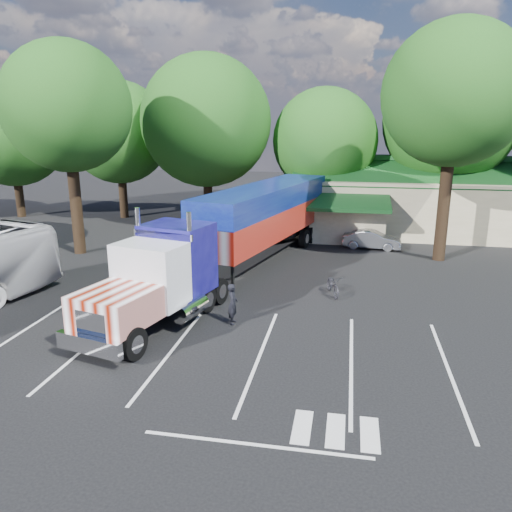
% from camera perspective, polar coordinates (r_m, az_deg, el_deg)
% --- Properties ---
extents(ground, '(120.00, 120.00, 0.00)m').
position_cam_1_polar(ground, '(24.10, -4.54, -4.38)').
color(ground, black).
rests_on(ground, ground).
extents(event_hall, '(24.20, 14.12, 5.55)m').
position_cam_1_polar(event_hall, '(40.86, 21.50, 5.90)').
color(event_hall, '#C1B28F').
rests_on(event_hall, ground).
extents(tree_row_a, '(9.00, 9.00, 11.68)m').
position_cam_1_polar(tree_row_a, '(47.57, -26.16, 12.59)').
color(tree_row_a, black).
rests_on(tree_row_a, ground).
extents(tree_row_b, '(8.40, 8.40, 11.35)m').
position_cam_1_polar(tree_row_b, '(44.05, -15.41, 13.45)').
color(tree_row_b, black).
rests_on(tree_row_b, ground).
extents(tree_row_c, '(10.00, 10.00, 13.05)m').
position_cam_1_polar(tree_row_c, '(39.67, -5.72, 15.07)').
color(tree_row_c, black).
rests_on(tree_row_c, ground).
extents(tree_row_d, '(8.00, 8.00, 10.60)m').
position_cam_1_polar(tree_row_d, '(39.48, 7.87, 12.90)').
color(tree_row_d, black).
rests_on(tree_row_d, ground).
extents(tree_row_e, '(9.60, 9.60, 12.90)m').
position_cam_1_polar(tree_row_e, '(40.50, 21.22, 14.23)').
color(tree_row_e, black).
rests_on(tree_row_e, ground).
extents(tree_near_left, '(7.60, 7.60, 12.65)m').
position_cam_1_polar(tree_near_left, '(32.45, -20.82, 15.57)').
color(tree_near_left, black).
rests_on(tree_near_left, ground).
extents(tree_near_right, '(8.00, 8.00, 13.50)m').
position_cam_1_polar(tree_near_right, '(30.91, 21.76, 16.76)').
color(tree_near_right, black).
rests_on(tree_near_right, ground).
extents(semi_truck, '(8.06, 22.07, 4.63)m').
position_cam_1_polar(semi_truck, '(26.97, -1.31, 3.55)').
color(semi_truck, black).
rests_on(semi_truck, ground).
extents(woman, '(0.49, 0.67, 1.70)m').
position_cam_1_polar(woman, '(20.41, -2.67, -5.49)').
color(woman, black).
rests_on(woman, ground).
extents(bicycle, '(1.20, 2.02, 1.00)m').
position_cam_1_polar(bicycle, '(24.11, 8.81, -3.25)').
color(bicycle, black).
rests_on(bicycle, ground).
extents(silver_sedan, '(3.82, 1.66, 1.22)m').
position_cam_1_polar(silver_sedan, '(33.28, 13.10, 1.85)').
color(silver_sedan, '#93969A').
rests_on(silver_sedan, ground).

